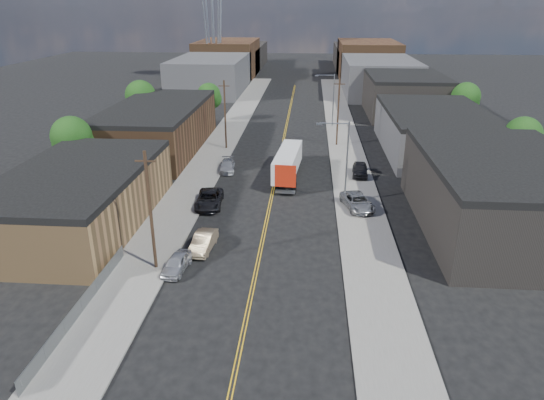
% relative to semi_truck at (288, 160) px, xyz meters
% --- Properties ---
extents(ground, '(260.00, 260.00, 0.00)m').
position_rel_semi_truck_xyz_m(ground, '(-1.50, 26.41, -2.06)').
color(ground, black).
rests_on(ground, ground).
extents(centerline, '(0.32, 120.00, 0.01)m').
position_rel_semi_truck_xyz_m(centerline, '(-1.50, 11.41, -2.05)').
color(centerline, gold).
rests_on(centerline, ground).
extents(sidewalk_left, '(5.00, 140.00, 0.15)m').
position_rel_semi_truck_xyz_m(sidewalk_left, '(-11.00, 11.41, -1.98)').
color(sidewalk_left, slate).
rests_on(sidewalk_left, ground).
extents(sidewalk_right, '(5.00, 140.00, 0.15)m').
position_rel_semi_truck_xyz_m(sidewalk_right, '(8.00, 11.41, -1.98)').
color(sidewalk_right, slate).
rests_on(sidewalk_right, ground).
extents(warehouse_tan, '(12.00, 22.00, 5.60)m').
position_rel_semi_truck_xyz_m(warehouse_tan, '(-19.50, -15.59, 0.74)').
color(warehouse_tan, olive).
rests_on(warehouse_tan, ground).
extents(warehouse_brown, '(12.00, 26.00, 6.60)m').
position_rel_semi_truck_xyz_m(warehouse_brown, '(-19.50, 10.41, 1.24)').
color(warehouse_brown, '#4C321E').
rests_on(warehouse_brown, ground).
extents(industrial_right_a, '(14.00, 22.00, 7.10)m').
position_rel_semi_truck_xyz_m(industrial_right_a, '(20.49, -13.59, 1.49)').
color(industrial_right_a, black).
rests_on(industrial_right_a, ground).
extents(industrial_right_b, '(14.00, 24.00, 6.10)m').
position_rel_semi_truck_xyz_m(industrial_right_b, '(20.50, 12.41, 0.99)').
color(industrial_right_b, '#3C3C3F').
rests_on(industrial_right_b, ground).
extents(industrial_right_c, '(14.00, 22.00, 7.60)m').
position_rel_semi_truck_xyz_m(industrial_right_c, '(20.50, 38.41, 1.74)').
color(industrial_right_c, black).
rests_on(industrial_right_c, ground).
extents(skyline_left_a, '(16.00, 30.00, 8.00)m').
position_rel_semi_truck_xyz_m(skyline_left_a, '(-21.50, 61.41, 1.94)').
color(skyline_left_a, '#3C3C3F').
rests_on(skyline_left_a, ground).
extents(skyline_right_a, '(16.00, 30.00, 8.00)m').
position_rel_semi_truck_xyz_m(skyline_right_a, '(18.50, 61.41, 1.94)').
color(skyline_right_a, '#3C3C3F').
rests_on(skyline_right_a, ground).
extents(skyline_left_b, '(16.00, 26.00, 10.00)m').
position_rel_semi_truck_xyz_m(skyline_left_b, '(-21.50, 86.41, 2.94)').
color(skyline_left_b, '#4C321E').
rests_on(skyline_left_b, ground).
extents(skyline_right_b, '(16.00, 26.00, 10.00)m').
position_rel_semi_truck_xyz_m(skyline_right_b, '(18.50, 86.41, 2.94)').
color(skyline_right_b, '#4C321E').
rests_on(skyline_right_b, ground).
extents(skyline_left_c, '(16.00, 40.00, 7.00)m').
position_rel_semi_truck_xyz_m(skyline_left_c, '(-21.50, 106.41, 1.44)').
color(skyline_left_c, black).
rests_on(skyline_left_c, ground).
extents(skyline_right_c, '(16.00, 40.00, 7.00)m').
position_rel_semi_truck_xyz_m(skyline_right_c, '(18.50, 106.41, 1.44)').
color(skyline_right_c, black).
rests_on(skyline_right_c, ground).
extents(streetlight_near, '(3.39, 0.25, 9.00)m').
position_rel_semi_truck_xyz_m(streetlight_near, '(6.10, -8.59, 3.27)').
color(streetlight_near, gray).
rests_on(streetlight_near, ground).
extents(streetlight_far, '(3.39, 0.25, 9.00)m').
position_rel_semi_truck_xyz_m(streetlight_far, '(6.10, 26.41, 3.27)').
color(streetlight_far, gray).
rests_on(streetlight_far, ground).
extents(utility_pole_left_near, '(1.60, 0.26, 10.00)m').
position_rel_semi_truck_xyz_m(utility_pole_left_near, '(-9.70, -23.59, 3.08)').
color(utility_pole_left_near, black).
rests_on(utility_pole_left_near, ground).
extents(utility_pole_left_far, '(1.60, 0.26, 10.00)m').
position_rel_semi_truck_xyz_m(utility_pole_left_far, '(-9.70, 11.41, 3.08)').
color(utility_pole_left_far, black).
rests_on(utility_pole_left_far, ground).
extents(utility_pole_right, '(1.60, 0.26, 10.00)m').
position_rel_semi_truck_xyz_m(utility_pole_right, '(6.70, 14.41, 3.08)').
color(utility_pole_right, black).
rests_on(utility_pole_right, ground).
extents(chainlink_fence, '(0.05, 16.00, 1.22)m').
position_rel_semi_truck_xyz_m(chainlink_fence, '(-13.00, -30.09, -1.40)').
color(chainlink_fence, slate).
rests_on(chainlink_fence, ground).
extents(tree_left_near, '(4.85, 4.76, 7.91)m').
position_rel_semi_truck_xyz_m(tree_left_near, '(-25.44, -3.59, 3.12)').
color(tree_left_near, black).
rests_on(tree_left_near, ground).
extents(tree_left_mid, '(5.10, 5.04, 8.37)m').
position_rel_semi_truck_xyz_m(tree_left_mid, '(-25.44, 21.41, 3.42)').
color(tree_left_mid, black).
rests_on(tree_left_mid, ground).
extents(tree_left_far, '(4.35, 4.20, 6.97)m').
position_rel_semi_truck_xyz_m(tree_left_far, '(-15.44, 28.41, 2.51)').
color(tree_left_far, black).
rests_on(tree_left_far, ground).
extents(tree_right_near, '(4.60, 4.48, 7.44)m').
position_rel_semi_truck_xyz_m(tree_right_near, '(28.56, 2.41, 2.81)').
color(tree_right_near, black).
rests_on(tree_right_near, ground).
extents(tree_right_far, '(4.85, 4.76, 7.91)m').
position_rel_semi_truck_xyz_m(tree_right_far, '(28.56, 26.41, 3.12)').
color(tree_right_far, black).
rests_on(tree_right_far, ground).
extents(semi_truck, '(3.27, 14.00, 3.61)m').
position_rel_semi_truck_xyz_m(semi_truck, '(0.00, 0.00, 0.00)').
color(semi_truck, silver).
rests_on(semi_truck, ground).
extents(car_left_a, '(2.04, 4.16, 1.37)m').
position_rel_semi_truck_xyz_m(car_left_a, '(-7.90, -23.84, -1.37)').
color(car_left_a, silver).
rests_on(car_left_a, ground).
extents(car_left_b, '(1.93, 4.66, 1.50)m').
position_rel_semi_truck_xyz_m(car_left_b, '(-6.50, -20.07, -1.31)').
color(car_left_b, '#9A8465').
rests_on(car_left_b, ground).
extents(car_left_c, '(3.08, 5.92, 1.59)m').
position_rel_semi_truck_xyz_m(car_left_c, '(-7.90, -10.34, -1.26)').
color(car_left_c, black).
rests_on(car_left_c, ground).
extents(car_left_d, '(2.36, 4.82, 1.35)m').
position_rel_semi_truck_xyz_m(car_left_d, '(-7.90, 1.32, -1.38)').
color(car_left_d, '#A1A2A6').
rests_on(car_left_d, ground).
extents(car_right_lot_a, '(3.75, 5.79, 1.48)m').
position_rel_semi_truck_xyz_m(car_right_lot_a, '(7.72, -10.09, -1.17)').
color(car_right_lot_a, '#97999C').
rests_on(car_right_lot_a, sidewalk_right).
extents(car_right_lot_c, '(2.18, 4.73, 1.57)m').
position_rel_semi_truck_xyz_m(car_right_lot_c, '(8.94, 0.41, -1.12)').
color(car_right_lot_c, black).
rests_on(car_right_lot_c, sidewalk_right).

